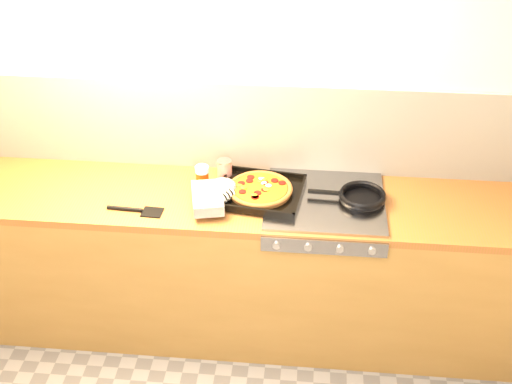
# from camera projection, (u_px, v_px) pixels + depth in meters

# --- Properties ---
(room_shell) EXTENTS (3.20, 3.20, 3.20)m
(room_shell) POSITION_uv_depth(u_px,v_px,m) (243.00, 128.00, 3.39)
(room_shell) COLOR white
(room_shell) RESTS_ON ground
(counter_run) EXTENTS (3.20, 0.62, 0.90)m
(counter_run) POSITION_uv_depth(u_px,v_px,m) (238.00, 264.00, 3.54)
(counter_run) COLOR olive
(counter_run) RESTS_ON ground
(stovetop) EXTENTS (0.60, 0.56, 0.02)m
(stovetop) POSITION_uv_depth(u_px,v_px,m) (325.00, 201.00, 3.25)
(stovetop) COLOR gray
(stovetop) RESTS_ON counter_run
(pizza_on_tray) EXTENTS (0.59, 0.47, 0.07)m
(pizza_on_tray) POSITION_uv_depth(u_px,v_px,m) (246.00, 191.00, 3.25)
(pizza_on_tray) COLOR black
(pizza_on_tray) RESTS_ON stovetop
(frying_pan) EXTENTS (0.40, 0.25, 0.04)m
(frying_pan) POSITION_uv_depth(u_px,v_px,m) (361.00, 197.00, 3.23)
(frying_pan) COLOR black
(frying_pan) RESTS_ON stovetop
(tomato_can) EXTENTS (0.10, 0.10, 0.11)m
(tomato_can) POSITION_uv_depth(u_px,v_px,m) (225.00, 170.00, 3.41)
(tomato_can) COLOR #98130C
(tomato_can) RESTS_ON counter_run
(juice_glass) EXTENTS (0.08, 0.08, 0.12)m
(juice_glass) POSITION_uv_depth(u_px,v_px,m) (202.00, 176.00, 3.34)
(juice_glass) COLOR #C3380B
(juice_glass) RESTS_ON counter_run
(wooden_spoon) EXTENTS (0.29, 0.13, 0.02)m
(wooden_spoon) POSITION_uv_depth(u_px,v_px,m) (266.00, 176.00, 3.44)
(wooden_spoon) COLOR #B5744C
(wooden_spoon) RESTS_ON counter_run
(black_spatula) EXTENTS (0.28, 0.09, 0.02)m
(black_spatula) POSITION_uv_depth(u_px,v_px,m) (136.00, 210.00, 3.18)
(black_spatula) COLOR black
(black_spatula) RESTS_ON counter_run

